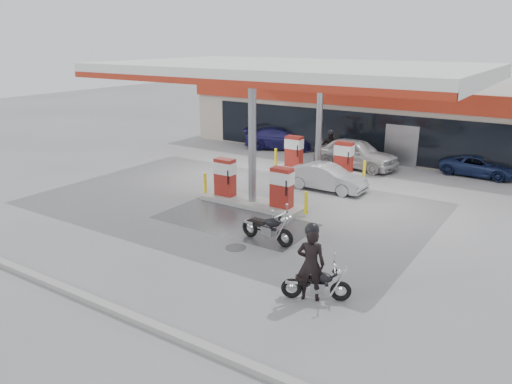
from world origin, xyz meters
TOP-DOWN VIEW (x-y plane):
  - ground at (0.00, 0.00)m, footprint 90.00×90.00m
  - wet_patch at (0.50, 0.00)m, footprint 6.00×3.00m
  - drain_cover at (2.00, -2.00)m, footprint 0.70×0.70m
  - kerb at (0.00, -7.00)m, footprint 28.00×0.25m
  - store_building at (0.01, 15.94)m, footprint 22.00×8.22m
  - canopy at (0.00, 5.00)m, footprint 16.00×10.02m
  - pump_island_near at (0.00, 2.00)m, footprint 5.14×1.30m
  - pump_island_far at (0.00, 8.00)m, footprint 5.14×1.30m
  - main_motorcycle at (5.78, -3.57)m, footprint 1.73×1.00m
  - biker_main at (5.61, -3.66)m, footprint 0.86×0.72m
  - parked_motorcycle at (2.63, -1.00)m, footprint 2.12×0.81m
  - sedan_white at (1.14, 10.20)m, footprint 4.74×2.41m
  - attendant at (-0.43, 9.00)m, footprint 0.75×0.89m
  - hatchback_silver at (1.65, 5.60)m, footprint 3.62×1.28m
  - parked_car_left at (-4.50, 12.00)m, footprint 4.93×3.34m
  - parked_car_right at (6.97, 12.00)m, footprint 3.73×1.80m
  - biker_walking at (-0.38, 10.20)m, footprint 1.09×0.58m

SIDE VIEW (x-z plane):
  - ground at x=0.00m, z-range 0.00..0.00m
  - wet_patch at x=0.50m, z-range 0.00..0.00m
  - drain_cover at x=2.00m, z-range 0.00..0.01m
  - kerb at x=0.00m, z-range 0.00..0.15m
  - main_motorcycle at x=5.78m, z-range -0.05..0.90m
  - parked_motorcycle at x=2.63m, z-range -0.06..1.02m
  - parked_car_right at x=6.97m, z-range 0.00..1.02m
  - hatchback_silver at x=1.65m, z-range 0.00..1.19m
  - parked_car_left at x=-4.50m, z-range 0.00..1.33m
  - pump_island_near at x=0.00m, z-range -0.18..1.60m
  - pump_island_far at x=0.00m, z-range -0.18..1.60m
  - sedan_white at x=1.14m, z-range 0.00..1.54m
  - attendant at x=-0.43m, z-range 0.00..1.62m
  - biker_walking at x=-0.38m, z-range 0.00..1.77m
  - biker_main at x=5.61m, z-range 0.00..2.02m
  - store_building at x=0.01m, z-range 0.01..4.01m
  - canopy at x=0.00m, z-range 2.51..8.02m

